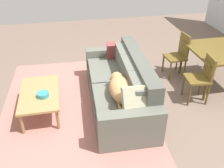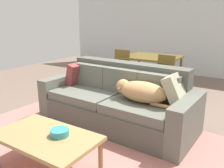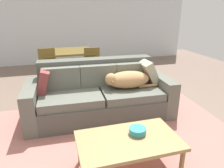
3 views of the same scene
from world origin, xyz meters
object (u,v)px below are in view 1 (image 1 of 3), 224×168
(throw_pillow_by_left_arm, at_px, (116,51))
(dining_chair_near_right, at_px, (201,76))
(couch, at_px, (121,87))
(throw_pillow_by_right_arm, at_px, (137,101))
(coffee_table, at_px, (40,95))
(bowl_on_coffee_table, at_px, (43,95))
(dog_on_left_cushion, at_px, (121,88))
(dining_chair_near_left, at_px, (179,54))
(dining_table, at_px, (217,53))

(throw_pillow_by_left_arm, xyz_separation_m, dining_chair_near_right, (1.04, 1.35, -0.15))
(couch, bearing_deg, throw_pillow_by_right_arm, 3.67)
(throw_pillow_by_right_arm, height_order, coffee_table, throw_pillow_by_right_arm)
(coffee_table, relative_size, bowl_on_coffee_table, 5.66)
(couch, relative_size, dog_on_left_cushion, 2.73)
(couch, distance_m, dining_chair_near_left, 1.67)
(throw_pillow_by_left_arm, height_order, throw_pillow_by_right_arm, throw_pillow_by_right_arm)
(bowl_on_coffee_table, xyz_separation_m, dining_chair_near_left, (-0.95, 2.79, 0.05))
(throw_pillow_by_right_arm, distance_m, dining_chair_near_right, 1.60)
(dining_chair_near_right, bearing_deg, throw_pillow_by_right_arm, -57.08)
(throw_pillow_by_right_arm, xyz_separation_m, dining_chair_near_left, (-1.71, 1.42, -0.18))
(dog_on_left_cushion, bearing_deg, couch, 166.94)
(dining_chair_near_right, bearing_deg, couch, -90.50)
(dog_on_left_cushion, height_order, bowl_on_coffee_table, dog_on_left_cushion)
(throw_pillow_by_left_arm, relative_size, dining_chair_near_left, 0.41)
(dining_chair_near_left, distance_m, dining_chair_near_right, 0.99)
(throw_pillow_by_left_arm, bearing_deg, throw_pillow_by_right_arm, -2.23)
(dining_table, xyz_separation_m, dining_chair_near_left, (-0.50, -0.55, -0.19))
(dog_on_left_cushion, distance_m, dining_chair_near_right, 1.59)
(coffee_table, xyz_separation_m, bowl_on_coffee_table, (0.13, 0.07, 0.08))
(bowl_on_coffee_table, bearing_deg, coffee_table, -151.43)
(couch, height_order, bowl_on_coffee_table, couch)
(coffee_table, height_order, dining_table, dining_table)
(dining_chair_near_right, bearing_deg, dining_chair_near_left, -174.14)
(dog_on_left_cushion, bearing_deg, coffee_table, -106.69)
(throw_pillow_by_left_arm, xyz_separation_m, dining_table, (0.56, 1.90, 0.04))
(throw_pillow_by_right_arm, xyz_separation_m, coffee_table, (-0.89, -1.44, -0.30))
(throw_pillow_by_right_arm, relative_size, dining_table, 0.37)
(throw_pillow_by_left_arm, distance_m, bowl_on_coffee_table, 1.76)
(throw_pillow_by_right_arm, relative_size, dining_chair_near_left, 0.47)
(couch, height_order, dining_chair_near_right, couch)
(dining_table, height_order, dining_chair_near_right, dining_chair_near_right)
(throw_pillow_by_left_arm, distance_m, dining_table, 1.98)
(dining_chair_near_left, bearing_deg, dog_on_left_cushion, -55.52)
(throw_pillow_by_left_arm, bearing_deg, dining_chair_near_left, 87.61)
(throw_pillow_by_right_arm, xyz_separation_m, dining_chair_near_right, (-0.72, 1.42, -0.17))
(throw_pillow_by_right_arm, bearing_deg, dog_on_left_cushion, -162.34)
(couch, xyz_separation_m, throw_pillow_by_left_arm, (-0.88, 0.09, 0.30))
(couch, height_order, coffee_table, couch)
(coffee_table, height_order, dining_chair_near_right, dining_chair_near_right)
(dining_chair_near_right, bearing_deg, bowl_on_coffee_table, -84.83)
(coffee_table, distance_m, dining_chair_near_left, 2.98)
(throw_pillow_by_right_arm, xyz_separation_m, bowl_on_coffee_table, (-0.76, -1.37, -0.22))
(throw_pillow_by_left_arm, height_order, dining_chair_near_left, dining_chair_near_left)
(throw_pillow_by_left_arm, xyz_separation_m, coffee_table, (0.87, -1.51, -0.28))
(throw_pillow_by_left_arm, height_order, dining_table, throw_pillow_by_left_arm)
(dining_chair_near_left, bearing_deg, throw_pillow_by_left_arm, -96.84)
(dining_table, relative_size, dining_chair_near_right, 1.31)
(dog_on_left_cushion, distance_m, dining_chair_near_left, 2.01)
(couch, distance_m, throw_pillow_by_right_arm, 0.94)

